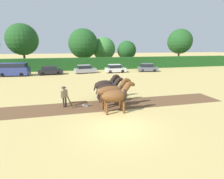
% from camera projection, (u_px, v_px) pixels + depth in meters
% --- Properties ---
extents(ground_plane, '(240.00, 240.00, 0.00)m').
position_uv_depth(ground_plane, '(119.00, 127.00, 10.91)').
color(ground_plane, tan).
extents(plowed_furrow_strip, '(29.64, 2.94, 0.01)m').
position_uv_depth(plowed_furrow_strip, '(55.00, 109.00, 14.07)').
color(plowed_furrow_strip, brown).
rests_on(plowed_furrow_strip, ground).
extents(hedgerow, '(71.80, 1.45, 2.58)m').
position_uv_depth(hedgerow, '(83.00, 64.00, 37.15)').
color(hedgerow, '#1E511E').
rests_on(hedgerow, ground).
extents(tree_center_left, '(6.79, 6.79, 9.75)m').
position_uv_depth(tree_center_left, '(22.00, 40.00, 38.05)').
color(tree_center_left, '#423323').
rests_on(tree_center_left, ground).
extents(tree_center, '(6.80, 6.80, 8.92)m').
position_uv_depth(tree_center, '(83.00, 44.00, 40.33)').
color(tree_center, '#4C3823').
rests_on(tree_center, ground).
extents(tree_center_right, '(5.62, 5.62, 7.12)m').
position_uv_depth(tree_center_right, '(104.00, 49.00, 42.98)').
color(tree_center_right, '#4C3823').
rests_on(tree_center_right, ground).
extents(tree_right, '(4.69, 4.69, 6.29)m').
position_uv_depth(tree_right, '(127.00, 50.00, 43.61)').
color(tree_right, '#423323').
rests_on(tree_right, ground).
extents(tree_far_right, '(6.43, 6.43, 9.38)m').
position_uv_depth(tree_far_right, '(180.00, 42.00, 46.21)').
color(tree_far_right, '#4C3823').
rests_on(tree_far_right, ground).
extents(draft_horse_lead_left, '(2.74, 1.01, 2.46)m').
position_uv_depth(draft_horse_lead_left, '(116.00, 96.00, 13.00)').
color(draft_horse_lead_left, brown).
rests_on(draft_horse_lead_left, ground).
extents(draft_horse_lead_right, '(2.99, 0.93, 2.49)m').
position_uv_depth(draft_horse_lead_right, '(112.00, 91.00, 14.18)').
color(draft_horse_lead_right, brown).
rests_on(draft_horse_lead_right, ground).
extents(draft_horse_trail_left, '(2.65, 0.93, 2.34)m').
position_uv_depth(draft_horse_trail_left, '(109.00, 89.00, 15.40)').
color(draft_horse_trail_left, black).
rests_on(draft_horse_trail_left, ground).
extents(draft_horse_trail_right, '(2.65, 1.01, 2.40)m').
position_uv_depth(draft_horse_trail_right, '(106.00, 85.00, 16.58)').
color(draft_horse_trail_right, black).
rests_on(draft_horse_trail_right, ground).
extents(plow, '(1.67, 0.46, 1.13)m').
position_uv_depth(plow, '(80.00, 104.00, 14.44)').
color(plow, '#4C331E').
rests_on(plow, ground).
extents(farmer_at_plow, '(0.56, 0.45, 1.74)m').
position_uv_depth(farmer_at_plow, '(64.00, 95.00, 14.33)').
color(farmer_at_plow, '#38332D').
rests_on(farmer_at_plow, ground).
extents(farmer_beside_team, '(0.42, 0.57, 1.61)m').
position_uv_depth(farmer_beside_team, '(109.00, 86.00, 18.12)').
color(farmer_beside_team, '#4C4C4C').
rests_on(farmer_beside_team, ground).
extents(parked_van, '(4.98, 2.47, 2.20)m').
position_uv_depth(parked_van, '(14.00, 69.00, 29.51)').
color(parked_van, navy).
rests_on(parked_van, ground).
extents(parked_car_left, '(4.24, 1.92, 1.53)m').
position_uv_depth(parked_car_left, '(51.00, 71.00, 31.08)').
color(parked_car_left, black).
rests_on(parked_car_left, ground).
extents(parked_car_center_left, '(4.16, 2.30, 1.55)m').
position_uv_depth(parked_car_center_left, '(85.00, 69.00, 32.75)').
color(parked_car_center_left, '#9E9EA8').
rests_on(parked_car_center_left, ground).
extents(parked_car_center, '(3.87, 1.84, 1.56)m').
position_uv_depth(parked_car_center, '(115.00, 69.00, 33.56)').
color(parked_car_center, silver).
rests_on(parked_car_center, ground).
extents(parked_car_center_right, '(4.11, 2.48, 1.61)m').
position_uv_depth(parked_car_center_right, '(147.00, 68.00, 34.97)').
color(parked_car_center_right, '#565B66').
rests_on(parked_car_center_right, ground).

